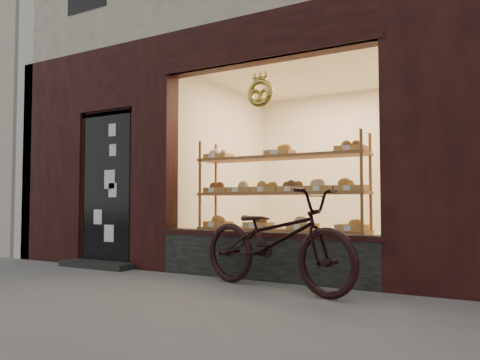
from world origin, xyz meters
The scene contains 4 objects.
ground centered at (0.00, 0.00, 0.00)m, with size 90.00×90.00×0.00m, color slate.
neighbor_left centered at (-9.60, 5.50, 4.50)m, with size 12.00×7.00×9.00m, color silver.
display_shelf centered at (0.45, 2.55, 0.85)m, with size 2.20×0.45×1.70m.
bicycle centered at (0.82, 1.61, 0.51)m, with size 0.68×1.95×1.02m, color black.
Camera 1 is at (2.89, -2.73, 0.88)m, focal length 35.00 mm.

